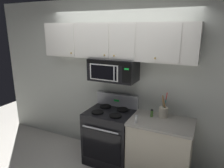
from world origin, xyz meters
TOP-DOWN VIEW (x-y plane):
  - back_wall at (0.00, 0.79)m, footprint 5.20×0.10m
  - stove_range at (0.00, 0.42)m, footprint 0.76×0.69m
  - over_range_microwave at (-0.00, 0.54)m, footprint 0.76×0.43m
  - upper_cabinets at (-0.00, 0.57)m, footprint 2.50×0.36m
  - counter_segment at (0.84, 0.43)m, footprint 0.93×0.65m
  - utensil_crock_cream at (0.83, 0.58)m, footprint 0.13×0.13m
  - salt_shaker at (0.52, 0.21)m, footprint 0.04×0.04m
  - spice_jar at (0.67, 0.51)m, footprint 0.04×0.04m

SIDE VIEW (x-z plane):
  - counter_segment at x=0.84m, z-range 0.00..0.90m
  - stove_range at x=0.00m, z-range -0.09..1.03m
  - salt_shaker at x=0.52m, z-range 0.90..1.01m
  - spice_jar at x=0.67m, z-range 0.90..1.02m
  - utensil_crock_cream at x=0.83m, z-range 0.80..1.20m
  - back_wall at x=0.00m, z-range 0.00..2.70m
  - over_range_microwave at x=0.00m, z-range 1.40..1.75m
  - upper_cabinets at x=0.00m, z-range 1.75..2.30m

